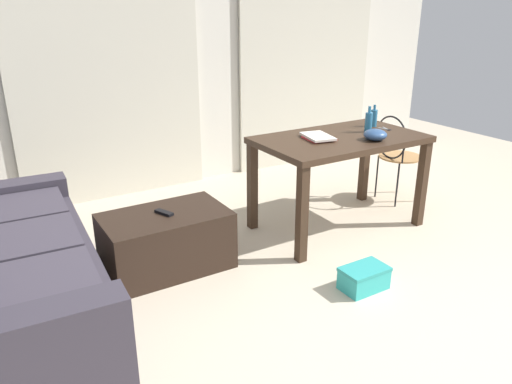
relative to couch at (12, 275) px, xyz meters
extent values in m
plane|color=beige|center=(2.33, -0.29, -0.30)|extent=(8.32, 8.32, 0.00)
cube|color=silver|center=(2.33, 1.84, 1.03)|extent=(6.02, 0.10, 2.66)
cube|color=beige|center=(1.18, 1.75, 0.84)|extent=(1.81, 0.03, 2.27)
cube|color=beige|center=(3.48, 1.75, 0.84)|extent=(1.81, 0.03, 2.27)
cube|color=#38333D|center=(0.03, 0.00, -0.08)|extent=(0.99, 2.10, 0.43)
cube|color=#38333D|center=(0.09, 0.93, 0.21)|extent=(0.88, 0.25, 0.15)
cube|color=#38333D|center=(-0.02, -0.93, 0.21)|extent=(0.88, 0.25, 0.15)
cube|color=#3E3944|center=(0.12, 0.55, 0.18)|extent=(0.66, 0.56, 0.10)
cube|color=#3E3944|center=(0.08, 0.00, 0.18)|extent=(0.66, 0.56, 0.10)
cube|color=#3E3944|center=(0.05, -0.56, 0.18)|extent=(0.66, 0.56, 0.10)
cube|color=black|center=(1.02, 0.11, -0.08)|extent=(0.88, 0.53, 0.43)
cube|color=#382619|center=(2.55, 0.04, 0.48)|extent=(1.37, 0.80, 0.05)
cube|color=#382619|center=(1.91, -0.31, 0.08)|extent=(0.07, 0.07, 0.75)
cube|color=#382619|center=(3.18, -0.31, 0.08)|extent=(0.07, 0.07, 0.75)
cube|color=#382619|center=(1.91, 0.39, 0.08)|extent=(0.07, 0.07, 0.75)
cube|color=#382619|center=(3.18, 0.39, 0.08)|extent=(0.07, 0.07, 0.75)
cylinder|color=#B7844C|center=(3.47, 0.21, 0.14)|extent=(0.41, 0.41, 0.02)
cylinder|color=black|center=(3.61, 0.06, -0.08)|extent=(0.02, 0.02, 0.43)
cylinder|color=black|center=(3.63, 0.35, -0.08)|extent=(0.02, 0.02, 0.43)
cylinder|color=black|center=(3.32, 0.08, -0.08)|extent=(0.02, 0.02, 0.43)
cylinder|color=black|center=(3.34, 0.37, -0.08)|extent=(0.02, 0.02, 0.43)
torus|color=black|center=(3.33, 0.22, 0.35)|extent=(0.04, 0.41, 0.41)
cylinder|color=black|center=(3.32, 0.05, 0.25)|extent=(0.02, 0.02, 0.20)
cylinder|color=black|center=(3.34, 0.40, 0.25)|extent=(0.02, 0.02, 0.20)
cylinder|color=teal|center=(3.03, 0.17, 0.57)|extent=(0.06, 0.06, 0.15)
cylinder|color=teal|center=(3.03, 0.17, 0.67)|extent=(0.02, 0.02, 0.05)
cylinder|color=teal|center=(2.85, 0.04, 0.58)|extent=(0.06, 0.06, 0.17)
cylinder|color=teal|center=(2.85, 0.04, 0.69)|extent=(0.02, 0.02, 0.05)
ellipsoid|color=#2D4C7A|center=(2.71, -0.19, 0.55)|extent=(0.18, 0.18, 0.09)
cube|color=red|center=(2.35, 0.07, 0.51)|extent=(0.24, 0.23, 0.01)
cube|color=silver|center=(2.34, 0.08, 0.52)|extent=(0.25, 0.33, 0.02)
cube|color=#9EA0A5|center=(3.04, 0.05, 0.50)|extent=(0.04, 0.09, 0.00)
torus|color=#262628|center=(3.06, -0.01, 0.50)|extent=(0.03, 0.03, 0.00)
cube|color=#9EA0A5|center=(3.07, 0.05, 0.50)|extent=(0.04, 0.09, 0.00)
torus|color=#262628|center=(3.05, -0.01, 0.50)|extent=(0.03, 0.03, 0.00)
cube|color=black|center=(1.02, 0.11, 0.14)|extent=(0.10, 0.16, 0.02)
cube|color=#33B2AD|center=(2.05, -0.86, -0.23)|extent=(0.31, 0.20, 0.14)
cube|color=teal|center=(2.05, -0.86, -0.15)|extent=(0.32, 0.20, 0.02)
camera|label=1|loc=(-0.10, -2.97, 1.52)|focal=34.76mm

